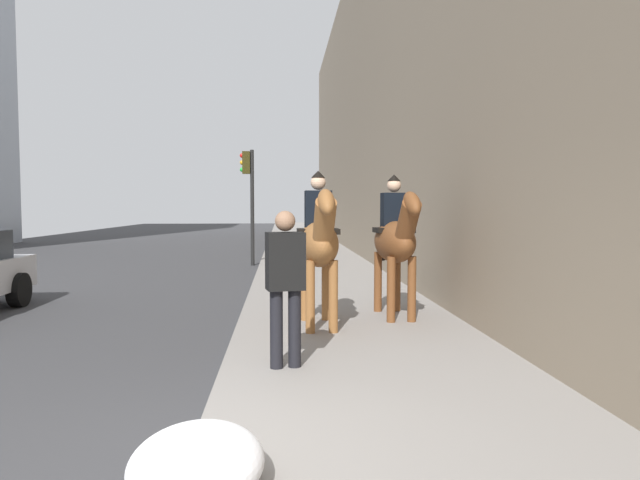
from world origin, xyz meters
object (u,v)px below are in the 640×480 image
at_px(pedestrian_greeting, 285,278).
at_px(traffic_light_near_curb, 249,188).
at_px(mounted_horse_near, 319,241).
at_px(mounted_horse_far, 396,239).

xyz_separation_m(pedestrian_greeting, traffic_light_near_curb, (12.00, 1.04, 1.36)).
relative_size(mounted_horse_near, mounted_horse_far, 1.01).
bearing_deg(mounted_horse_near, traffic_light_near_curb, -173.25).
distance_m(mounted_horse_near, traffic_light_near_curb, 10.13).
distance_m(mounted_horse_near, pedestrian_greeting, 2.12).
xyz_separation_m(mounted_horse_far, traffic_light_near_curb, (9.29, 2.79, 1.09)).
bearing_deg(mounted_horse_far, mounted_horse_near, -65.01).
height_order(mounted_horse_near, traffic_light_near_curb, traffic_light_near_curb).
bearing_deg(traffic_light_near_curb, mounted_horse_far, -163.29).
bearing_deg(traffic_light_near_curb, mounted_horse_near, -171.20).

